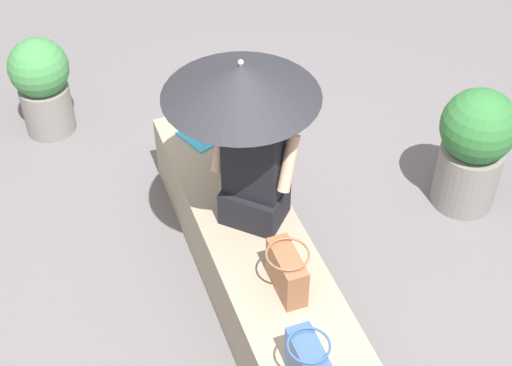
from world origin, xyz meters
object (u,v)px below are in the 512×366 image
tote_bag_canvas (236,145)px  shoulder_bag_spare (307,363)px  person_seated (255,167)px  parasol (242,81)px  magazine (200,136)px  handbag_black (287,271)px  planter_far (474,146)px  planter_near (42,84)px

tote_bag_canvas → shoulder_bag_spare: 1.62m
person_seated → tote_bag_canvas: (-0.48, 0.05, -0.23)m
parasol → magazine: (-0.75, -0.04, -0.92)m
person_seated → tote_bag_canvas: 0.53m
parasol → handbag_black: size_ratio=3.37×
handbag_black → magazine: bearing=-177.4°
planter_far → parasol: bearing=-88.2°
person_seated → shoulder_bag_spare: (1.13, -0.15, -0.25)m
shoulder_bag_spare → planter_far: size_ratio=0.32×
shoulder_bag_spare → planter_far: bearing=126.1°
tote_bag_canvas → magazine: (-0.34, -0.14, -0.16)m
tote_bag_canvas → planter_near: (-1.41, -1.02, -0.23)m
person_seated → magazine: person_seated is taller
person_seated → handbag_black: 0.62m
person_seated → planter_near: 2.17m
handbag_black → shoulder_bag_spare: 0.58m
planter_near → tote_bag_canvas: bearing=35.8°
shoulder_bag_spare → magazine: bearing=178.3°
person_seated → planter_far: size_ratio=1.01×
person_seated → tote_bag_canvas: person_seated is taller
person_seated → shoulder_bag_spare: person_seated is taller
magazine → planter_near: 1.39m
person_seated → shoulder_bag_spare: bearing=-7.4°
shoulder_bag_spare → planter_near: 3.13m
tote_bag_canvas → magazine: size_ratio=1.18×
parasol → magazine: parasol is taller
handbag_black → planter_far: planter_far is taller
tote_bag_canvas → magazine: bearing=-158.2°
parasol → tote_bag_canvas: size_ratio=3.20×
shoulder_bag_spare → planter_far: planter_far is taller
handbag_black → person_seated: bearing=177.5°
parasol → handbag_black: parasol is taller
handbag_black → planter_near: 2.64m
tote_bag_canvas → parasol: bearing=-12.7°
tote_bag_canvas → planter_far: (0.36, 1.51, -0.17)m
planter_far → planter_near: bearing=-125.0°
tote_bag_canvas → handbag_black: bearing=-4.0°
parasol → planter_near: 2.27m
planter_near → shoulder_bag_spare: bearing=15.3°
shoulder_bag_spare → planter_near: planter_near is taller
magazine → handbag_black: bearing=-19.1°
parasol → handbag_black: 1.02m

